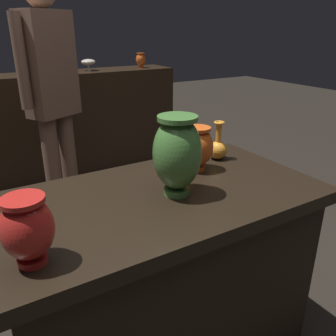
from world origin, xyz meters
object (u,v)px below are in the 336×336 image
object	(u,v)px
vase_right_accent	(198,147)
shelf_vase_right	(88,62)
vase_centerpiece	(177,153)
shelf_vase_center	(30,69)
shelf_vase_far_right	(141,60)
visitor_center_back	(52,91)
vase_left_accent	(218,148)
vase_tall_behind	(27,228)

from	to	relation	value
vase_right_accent	shelf_vase_right	bearing A→B (deg)	82.62
vase_centerpiece	shelf_vase_center	bearing A→B (deg)	91.44
shelf_vase_center	shelf_vase_right	distance (m)	0.52
vase_centerpiece	vase_right_accent	distance (m)	0.25
shelf_vase_far_right	visitor_center_back	distance (m)	1.34
vase_left_accent	shelf_vase_center	world-z (taller)	shelf_vase_center
vase_tall_behind	shelf_vase_right	xyz separation A→B (m)	(0.99, 2.38, 0.16)
shelf_vase_far_right	vase_centerpiece	bearing A→B (deg)	-114.03
vase_left_accent	visitor_center_back	bearing A→B (deg)	109.95
shelf_vase_far_right	vase_right_accent	bearing A→B (deg)	-110.99
visitor_center_back	vase_tall_behind	bearing A→B (deg)	45.74
shelf_vase_right	visitor_center_back	bearing A→B (deg)	-122.86
vase_centerpiece	shelf_vase_center	world-z (taller)	shelf_vase_center
vase_tall_behind	vase_left_accent	size ratio (longest dim) A/B	1.06
vase_left_accent	shelf_vase_far_right	world-z (taller)	shelf_vase_far_right
vase_centerpiece	vase_left_accent	distance (m)	0.42
vase_tall_behind	visitor_center_back	bearing A→B (deg)	73.77
shelf_vase_right	shelf_vase_far_right	bearing A→B (deg)	-2.60
shelf_vase_center	visitor_center_back	size ratio (longest dim) A/B	0.08
shelf_vase_far_right	shelf_vase_right	bearing A→B (deg)	177.40
vase_left_accent	shelf_vase_right	xyz separation A→B (m)	(0.11, 2.02, 0.21)
shelf_vase_center	shelf_vase_right	size ratio (longest dim) A/B	1.07
vase_tall_behind	vase_centerpiece	bearing A→B (deg)	15.59
vase_left_accent	shelf_vase_right	size ratio (longest dim) A/B	1.35
vase_tall_behind	shelf_vase_center	xyz separation A→B (m)	(0.47, 2.33, 0.13)
vase_tall_behind	vase_left_accent	bearing A→B (deg)	22.05
shelf_vase_far_right	visitor_center_back	world-z (taller)	visitor_center_back
vase_centerpiece	vase_left_accent	bearing A→B (deg)	30.70
vase_centerpiece	shelf_vase_far_right	bearing A→B (deg)	65.97
vase_centerpiece	vase_tall_behind	bearing A→B (deg)	-164.41
shelf_vase_far_right	shelf_vase_center	world-z (taller)	same
shelf_vase_center	shelf_vase_right	bearing A→B (deg)	5.17
vase_tall_behind	vase_right_accent	size ratio (longest dim) A/B	1.01
vase_tall_behind	vase_left_accent	xyz separation A→B (m)	(0.88, 0.36, -0.05)
shelf_vase_right	shelf_vase_center	bearing A→B (deg)	-174.83
vase_tall_behind	visitor_center_back	xyz separation A→B (m)	(0.45, 1.54, 0.07)
vase_tall_behind	vase_right_accent	bearing A→B (deg)	22.42
vase_right_accent	shelf_vase_far_right	bearing A→B (deg)	69.01
visitor_center_back	shelf_vase_far_right	bearing A→B (deg)	-170.47
vase_tall_behind	shelf_vase_center	world-z (taller)	shelf_vase_center
vase_right_accent	shelf_vase_center	distance (m)	2.05
vase_left_accent	vase_tall_behind	bearing A→B (deg)	-157.95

